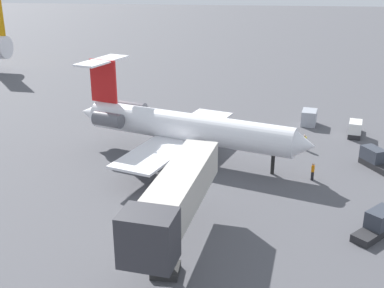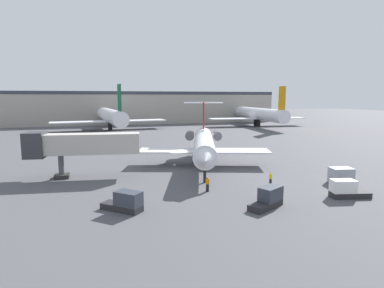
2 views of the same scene
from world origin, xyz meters
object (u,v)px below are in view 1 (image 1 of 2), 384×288
Objects in this scene: ground_crew_marshaller at (313,171)px; baggage_tug_spare at (375,159)px; cargo_container_uld at (309,118)px; regional_jet at (181,126)px; baggage_tug_trailing at (355,129)px; baggage_tug_lead at (378,224)px; jet_bridge at (173,201)px; ground_crew_loader at (304,142)px.

ground_crew_marshaller is 0.40× the size of baggage_tug_spare.
ground_crew_marshaller is at bearing 175.39° from cargo_container_uld.
regional_jet is 21.43m from baggage_tug_trailing.
baggage_tug_lead reaches higher than cargo_container_uld.
cargo_container_uld is (26.05, 2.38, 0.11)m from baggage_tug_lead.
jet_bridge is (-18.15, -2.10, 0.84)m from regional_jet.
regional_jet is at bearing 106.77° from ground_crew_loader.
ground_crew_loader is 0.40× the size of baggage_tug_spare.
cargo_container_uld is (3.67, 4.92, 0.11)m from baggage_tug_trailing.
baggage_tug_lead is 0.92× the size of baggage_tug_trailing.
baggage_tug_spare is at bearing -11.74° from baggage_tug_lead.
ground_crew_marshaller is 10.02m from baggage_tug_lead.
jet_bridge is 8.53× the size of ground_crew_loader.
jet_bridge reaches higher than baggage_tug_trailing.
jet_bridge is 32.35m from baggage_tug_trailing.
cargo_container_uld is (30.88, -12.22, -3.38)m from jet_bridge.
regional_jet is 1.78× the size of jet_bridge.
baggage_tug_trailing reaches higher than ground_crew_marshaller.
baggage_tug_trailing and baggage_tug_spare have the same top height.
baggage_tug_trailing is at bearing -126.75° from cargo_container_uld.
regional_jet is 19.33m from cargo_container_uld.
jet_bridge is 5.02× the size of cargo_container_uld.
cargo_container_uld is (12.73, -14.32, -2.54)m from regional_jet.
jet_bridge is 25.23m from baggage_tug_spare.
baggage_tug_spare is at bearing -121.87° from ground_crew_loader.
jet_bridge is 3.72× the size of baggage_tug_lead.
cargo_container_uld is at bearing 5.22° from baggage_tug_lead.
baggage_tug_spare is (-9.22, -0.20, 0.00)m from baggage_tug_trailing.
jet_bridge is at bearing 158.41° from cargo_container_uld.
regional_jet reaches higher than baggage_tug_lead.
regional_jet is at bearing 51.43° from baggage_tug_lead.
ground_crew_marshaller and ground_crew_loader have the same top height.
baggage_tug_lead is at bearing 168.26° from baggage_tug_spare.
regional_jet is at bearing 115.23° from baggage_tug_trailing.
ground_crew_marshaller is 7.53m from baggage_tug_spare.
cargo_container_uld is at bearing 21.64° from baggage_tug_spare.
baggage_tug_lead is 1.35× the size of cargo_container_uld.
baggage_tug_lead is at bearing -167.61° from ground_crew_loader.
cargo_container_uld is at bearing -21.59° from jet_bridge.
baggage_tug_lead reaches higher than ground_crew_marshaller.
ground_crew_loader is at bearing 129.30° from baggage_tug_trailing.
regional_jet reaches higher than ground_crew_loader.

